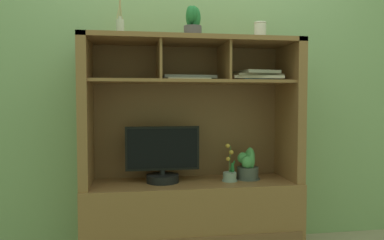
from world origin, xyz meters
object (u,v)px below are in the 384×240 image
Objects in this scene: media_console at (192,189)px; ceramic_vase at (260,31)px; potted_succulent at (193,23)px; magazine_stack_left at (256,76)px; tv_monitor at (163,159)px; magazine_stack_centre at (189,78)px; diffuser_bottle at (120,27)px; potted_fern at (248,166)px; potted_orchid at (230,174)px.

ceramic_vase is (0.47, -0.02, 1.07)m from media_console.
magazine_stack_left is at bearing 2.28° from potted_succulent.
tv_monitor is 1.39× the size of magazine_stack_centre.
potted_succulent is (0.47, -0.02, 0.04)m from diffuser_bottle.
diffuser_bottle is 0.47m from potted_succulent.
potted_succulent is (0.02, -0.02, 0.36)m from magazine_stack_centre.
media_console is at bearing 177.48° from ceramic_vase.
ceramic_vase reaches higher than media_console.
potted_fern is at bearing 0.27° from media_console.
tv_monitor is at bearing 175.36° from potted_orchid.
diffuser_bottle is at bearing -176.71° from tv_monitor.
ceramic_vase is (0.47, 0.02, -0.04)m from potted_succulent.
magazine_stack_left reaches higher than potted_orchid.
ceramic_vase reaches higher than tv_monitor.
media_console is at bearing 0.98° from tv_monitor.
potted_fern is 0.71× the size of diffuser_bottle.
magazine_stack_left is (0.05, -0.02, 0.62)m from potted_fern.
diffuser_bottle reaches higher than magazine_stack_centre.
potted_fern is 0.93m from ceramic_vase.
magazine_stack_left is (0.19, 0.02, 0.67)m from potted_orchid.
magazine_stack_left is 0.56m from potted_succulent.
magazine_stack_centre is at bearing 138.17° from potted_succulent.
ceramic_vase is (0.94, -0.00, -0.00)m from diffuser_bottle.
magazine_stack_left is at bearing -0.12° from diffuser_bottle.
potted_succulent reaches higher than ceramic_vase.
potted_succulent is at bearing -10.02° from tv_monitor.
potted_orchid is (0.45, -0.04, -0.11)m from tv_monitor.
potted_orchid is 0.71m from magazine_stack_centre.
potted_succulent is (0.00, -0.04, 1.11)m from media_console.
magazine_stack_left is (0.64, -0.02, 0.56)m from tv_monitor.
ceramic_vase is (0.49, -0.00, 0.32)m from magazine_stack_centre.
media_console is 1.11m from potted_succulent.
potted_fern is at bearing 5.83° from potted_succulent.
diffuser_bottle reaches higher than media_console.
magazine_stack_left is 1.00× the size of magazine_stack_centre.
tv_monitor is at bearing 175.53° from magazine_stack_centre.
tv_monitor is 2.39× the size of potted_succulent.
diffuser_bottle reaches higher than potted_fern.
potted_orchid is at bearing -8.96° from media_console.
magazine_stack_centre is 0.55m from diffuser_bottle.
potted_fern is 0.62× the size of magazine_stack_centre.
media_console is at bearing 35.76° from magazine_stack_centre.
media_console is 4.67× the size of diffuser_bottle.
ceramic_vase is (0.67, -0.02, 0.86)m from tv_monitor.
ceramic_vase is at bearing -17.29° from potted_fern.
media_console is 1.17m from ceramic_vase.
diffuser_bottle is (-0.44, -0.00, 0.32)m from magazine_stack_centre.
diffuser_bottle is at bearing -177.69° from media_console.
potted_orchid reaches higher than potted_fern.
potted_succulent reaches higher than potted_fern.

